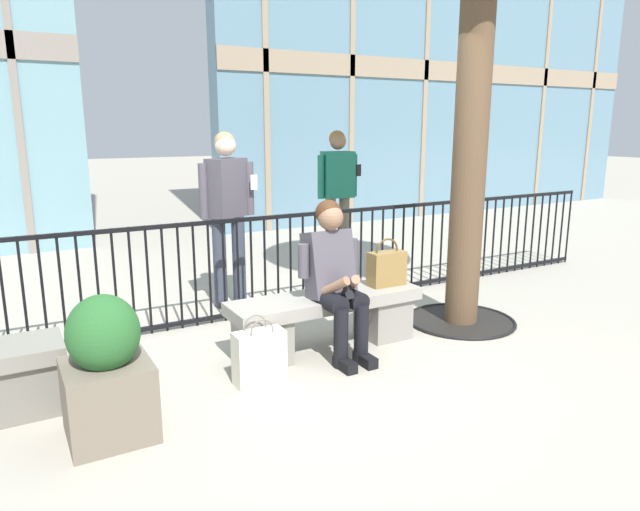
{
  "coord_description": "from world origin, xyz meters",
  "views": [
    {
      "loc": [
        -2.2,
        -3.77,
        1.76
      ],
      "look_at": [
        0.0,
        0.1,
        0.75
      ],
      "focal_mm": 32.12,
      "sensor_mm": 36.0,
      "label": 1
    }
  ],
  "objects_px": {
    "seated_person_with_phone": "(334,274)",
    "stone_bench": "(326,316)",
    "bystander_at_railing": "(338,189)",
    "planter": "(107,372)",
    "shopping_bag": "(259,357)",
    "handbag_on_bench": "(387,268)",
    "bystander_further_back": "(227,206)"
  },
  "relations": [
    {
      "from": "handbag_on_bench",
      "to": "shopping_bag",
      "type": "relative_size",
      "value": 0.83
    },
    {
      "from": "handbag_on_bench",
      "to": "bystander_further_back",
      "type": "height_order",
      "value": "bystander_further_back"
    },
    {
      "from": "handbag_on_bench",
      "to": "planter",
      "type": "xyz_separation_m",
      "value": [
        -2.34,
        -0.54,
        -0.21
      ]
    },
    {
      "from": "stone_bench",
      "to": "seated_person_with_phone",
      "type": "distance_m",
      "value": 0.4
    },
    {
      "from": "seated_person_with_phone",
      "to": "stone_bench",
      "type": "bearing_deg",
      "value": 88.07
    },
    {
      "from": "bystander_at_railing",
      "to": "planter",
      "type": "relative_size",
      "value": 2.01
    },
    {
      "from": "stone_bench",
      "to": "seated_person_with_phone",
      "type": "relative_size",
      "value": 1.32
    },
    {
      "from": "seated_person_with_phone",
      "to": "bystander_at_railing",
      "type": "relative_size",
      "value": 0.71
    },
    {
      "from": "seated_person_with_phone",
      "to": "bystander_further_back",
      "type": "xyz_separation_m",
      "value": [
        -0.25,
        1.59,
        0.35
      ]
    },
    {
      "from": "shopping_bag",
      "to": "bystander_further_back",
      "type": "bearing_deg",
      "value": 75.29
    },
    {
      "from": "stone_bench",
      "to": "bystander_at_railing",
      "type": "bearing_deg",
      "value": 56.86
    },
    {
      "from": "seated_person_with_phone",
      "to": "shopping_bag",
      "type": "xyz_separation_m",
      "value": [
        -0.73,
        -0.2,
        -0.46
      ]
    },
    {
      "from": "shopping_bag",
      "to": "planter",
      "type": "bearing_deg",
      "value": -168.13
    },
    {
      "from": "planter",
      "to": "handbag_on_bench",
      "type": "bearing_deg",
      "value": 12.93
    },
    {
      "from": "seated_person_with_phone",
      "to": "bystander_at_railing",
      "type": "bearing_deg",
      "value": 58.22
    },
    {
      "from": "seated_person_with_phone",
      "to": "shopping_bag",
      "type": "height_order",
      "value": "seated_person_with_phone"
    },
    {
      "from": "bystander_further_back",
      "to": "planter",
      "type": "bearing_deg",
      "value": -126.78
    },
    {
      "from": "seated_person_with_phone",
      "to": "bystander_at_railing",
      "type": "distance_m",
      "value": 2.82
    },
    {
      "from": "bystander_at_railing",
      "to": "planter",
      "type": "bearing_deg",
      "value": -139.12
    },
    {
      "from": "handbag_on_bench",
      "to": "seated_person_with_phone",
      "type": "bearing_deg",
      "value": -168.52
    },
    {
      "from": "bystander_at_railing",
      "to": "bystander_further_back",
      "type": "xyz_separation_m",
      "value": [
        -1.73,
        -0.79,
        0.0
      ]
    },
    {
      "from": "handbag_on_bench",
      "to": "stone_bench",
      "type": "bearing_deg",
      "value": 179.01
    },
    {
      "from": "shopping_bag",
      "to": "bystander_at_railing",
      "type": "height_order",
      "value": "bystander_at_railing"
    },
    {
      "from": "seated_person_with_phone",
      "to": "bystander_further_back",
      "type": "bearing_deg",
      "value": 99.1
    },
    {
      "from": "shopping_bag",
      "to": "bystander_at_railing",
      "type": "bearing_deg",
      "value": 49.56
    },
    {
      "from": "stone_bench",
      "to": "bystander_further_back",
      "type": "height_order",
      "value": "bystander_further_back"
    },
    {
      "from": "handbag_on_bench",
      "to": "bystander_further_back",
      "type": "xyz_separation_m",
      "value": [
        -0.84,
        1.47,
        0.4
      ]
    },
    {
      "from": "bystander_further_back",
      "to": "seated_person_with_phone",
      "type": "bearing_deg",
      "value": -80.9
    },
    {
      "from": "handbag_on_bench",
      "to": "shopping_bag",
      "type": "xyz_separation_m",
      "value": [
        -1.31,
        -0.32,
        -0.41
      ]
    },
    {
      "from": "stone_bench",
      "to": "planter",
      "type": "relative_size",
      "value": 1.88
    },
    {
      "from": "bystander_further_back",
      "to": "handbag_on_bench",
      "type": "bearing_deg",
      "value": -60.33
    },
    {
      "from": "handbag_on_bench",
      "to": "bystander_at_railing",
      "type": "relative_size",
      "value": 0.24
    }
  ]
}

